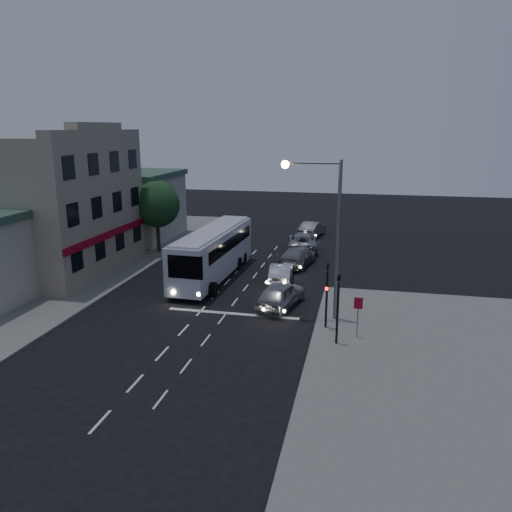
% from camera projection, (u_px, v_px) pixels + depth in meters
% --- Properties ---
extents(ground, '(120.00, 120.00, 0.00)m').
position_uv_depth(ground, '(190.00, 323.00, 28.26)').
color(ground, black).
extents(sidewalk_near, '(12.00, 24.00, 0.12)m').
position_uv_depth(sidewalk_near, '(441.00, 380.00, 21.79)').
color(sidewalk_near, slate).
rests_on(sidewalk_near, ground).
extents(sidewalk_far, '(12.00, 50.00, 0.12)m').
position_uv_depth(sidewalk_far, '(65.00, 270.00, 38.49)').
color(sidewalk_far, slate).
rests_on(sidewalk_far, ground).
extents(road_markings, '(8.00, 30.55, 0.01)m').
position_uv_depth(road_markings, '(227.00, 305.00, 31.12)').
color(road_markings, silver).
rests_on(road_markings, ground).
extents(tour_bus, '(2.96, 11.96, 3.65)m').
position_uv_depth(tour_bus, '(213.00, 252.00, 36.40)').
color(tour_bus, silver).
rests_on(tour_bus, ground).
extents(car_suv, '(2.82, 4.94, 1.58)m').
position_uv_depth(car_suv, '(281.00, 294.00, 30.71)').
color(car_suv, '#9D9D9D').
rests_on(car_suv, ground).
extents(car_sedan_a, '(1.88, 4.40, 1.41)m').
position_uv_depth(car_sedan_a, '(281.00, 273.00, 35.54)').
color(car_sedan_a, silver).
rests_on(car_sedan_a, ground).
extents(car_sedan_b, '(2.86, 5.41, 1.49)m').
position_uv_depth(car_sedan_b, '(297.00, 257.00, 39.90)').
color(car_sedan_b, gray).
rests_on(car_sedan_b, ground).
extents(car_sedan_c, '(3.26, 5.86, 1.55)m').
position_uv_depth(car_sedan_c, '(303.00, 242.00, 44.96)').
color(car_sedan_c, '#93939B').
rests_on(car_sedan_c, ground).
extents(car_extra, '(2.51, 4.89, 1.54)m').
position_uv_depth(car_extra, '(312.00, 229.00, 50.64)').
color(car_extra, gray).
rests_on(car_extra, ground).
extents(traffic_signal_main, '(0.25, 0.35, 4.10)m').
position_uv_depth(traffic_signal_main, '(327.00, 287.00, 26.83)').
color(traffic_signal_main, black).
rests_on(traffic_signal_main, sidewalk_near).
extents(traffic_signal_side, '(0.18, 0.15, 4.10)m').
position_uv_depth(traffic_signal_side, '(338.00, 300.00, 24.81)').
color(traffic_signal_side, black).
rests_on(traffic_signal_side, sidewalk_near).
extents(regulatory_sign, '(0.45, 0.12, 2.20)m').
position_uv_depth(regulatory_sign, '(358.00, 311.00, 25.73)').
color(regulatory_sign, slate).
rests_on(regulatory_sign, sidewalk_near).
extents(streetlight, '(3.32, 0.44, 9.00)m').
position_uv_depth(streetlight, '(326.00, 222.00, 27.40)').
color(streetlight, slate).
rests_on(streetlight, sidewalk_near).
extents(main_building, '(10.12, 12.00, 11.00)m').
position_uv_depth(main_building, '(47.00, 205.00, 37.41)').
color(main_building, tan).
rests_on(main_building, sidewalk_far).
extents(low_building_north, '(9.40, 9.40, 6.50)m').
position_uv_depth(low_building_north, '(127.00, 205.00, 49.11)').
color(low_building_north, '#ADA99B').
rests_on(low_building_north, sidewalk_far).
extents(street_tree, '(4.00, 4.00, 6.20)m').
position_uv_depth(street_tree, '(157.00, 202.00, 43.04)').
color(street_tree, black).
rests_on(street_tree, sidewalk_far).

